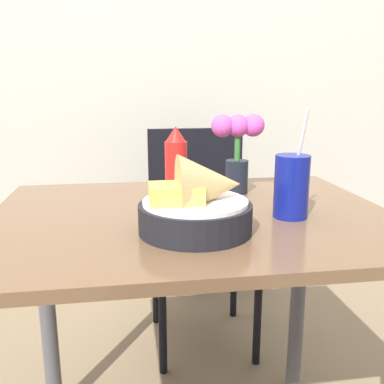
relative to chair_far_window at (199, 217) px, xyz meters
The scene contains 7 objects.
wall_window 0.90m from the chair_far_window, 108.67° to the left, with size 7.00×0.06×2.60m.
dining_table 0.75m from the chair_far_window, 100.86° to the right, with size 0.94×0.71×0.76m.
chair_far_window is the anchor object (origin of this frame).
food_basket 0.93m from the chair_far_window, 99.72° to the right, with size 0.23×0.23×0.16m.
ketchup_bottle 0.73m from the chair_far_window, 104.90° to the right, with size 0.06×0.06×0.19m.
drink_cup 0.86m from the chair_far_window, 84.73° to the right, with size 0.08×0.08×0.24m.
flower_vase 0.67m from the chair_far_window, 88.94° to the right, with size 0.15×0.06×0.22m.
Camera 1 is at (-0.15, -0.95, 1.04)m, focal length 40.00 mm.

